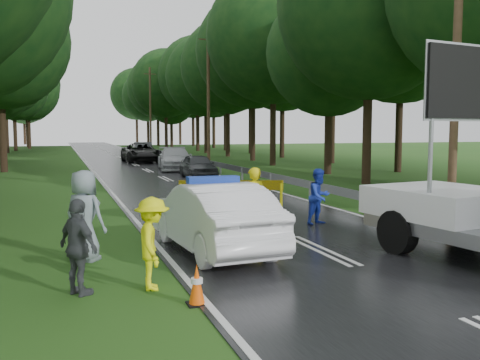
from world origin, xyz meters
name	(u,v)px	position (x,y,z in m)	size (l,w,h in m)	color
ground	(321,251)	(0.00, 0.00, 0.00)	(160.00, 160.00, 0.00)	#214F16
road	(135,165)	(0.00, 30.00, 0.01)	(7.00, 140.00, 0.02)	black
guardrail	(184,157)	(3.70, 29.67, 0.55)	(0.12, 60.06, 0.70)	gray
utility_pole_near	(457,44)	(5.20, 2.00, 5.06)	(1.40, 0.24, 10.00)	#3F311D
utility_pole_mid	(208,97)	(5.20, 28.00, 5.06)	(1.40, 0.24, 10.00)	#3F311D
utility_pole_far	(150,109)	(5.20, 54.00, 5.06)	(1.40, 0.24, 10.00)	#3F311D
police_sedan	(213,217)	(-2.27, 0.72, 0.76)	(1.96, 4.70, 1.66)	white
barrier	(231,191)	(-0.80, 4.00, 0.93)	(2.85, 0.99, 1.24)	yellow
officer	(253,202)	(-0.86, 2.00, 0.87)	(0.64, 0.42, 1.74)	yellow
civilian	(319,197)	(1.50, 3.00, 0.79)	(0.77, 0.60, 1.58)	#1C35B8
bystander_left	(152,243)	(-4.00, -1.62, 0.78)	(1.01, 0.58, 1.56)	#F9FF0D
bystander_mid	(79,247)	(-5.18, -1.56, 0.79)	(0.93, 0.39, 1.58)	#3E4145
bystander_right	(84,216)	(-4.99, 0.77, 0.93)	(0.91, 0.59, 1.87)	gray
queue_car_first	(198,166)	(1.81, 17.95, 0.66)	(1.56, 3.87, 1.32)	#383B3F
queue_car_second	(175,159)	(1.80, 23.95, 0.75)	(2.10, 5.16, 1.50)	#AFB2B8
queue_car_third	(141,153)	(0.88, 32.77, 0.78)	(2.59, 5.61, 1.56)	black
queue_car_fourth	(143,150)	(2.04, 39.29, 0.73)	(1.55, 4.46, 1.47)	#3B3D42
cone_near_left	(197,285)	(-3.50, -2.65, 0.31)	(0.30, 0.30, 0.63)	black
cone_center	(276,222)	(-0.25, 2.00, 0.33)	(0.32, 0.32, 0.68)	black
cone_far	(240,205)	(-0.17, 5.00, 0.36)	(0.35, 0.35, 0.75)	black
cone_left_mid	(228,236)	(-2.00, 0.50, 0.36)	(0.35, 0.35, 0.75)	black
cone_right	(402,212)	(3.50, 1.94, 0.40)	(0.39, 0.39, 0.82)	black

